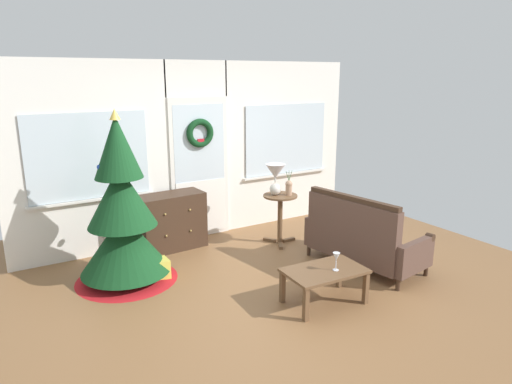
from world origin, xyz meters
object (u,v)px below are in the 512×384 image
object	(u,v)px
wine_glass	(336,258)
flower_vase	(289,187)
dresser_cabinet	(171,221)
gift_box	(158,269)
side_table	(280,209)
coffee_table	(325,274)
table_lamp	(275,175)
settee_sofa	(360,239)
christmas_tree	(123,220)

from	to	relation	value
wine_glass	flower_vase	bearing A→B (deg)	70.43
dresser_cabinet	wine_glass	size ratio (longest dim) A/B	4.74
dresser_cabinet	gift_box	size ratio (longest dim) A/B	3.86
side_table	coffee_table	bearing A→B (deg)	-109.26
flower_vase	wine_glass	xyz separation A→B (m)	(-0.61, -1.72, -0.31)
side_table	table_lamp	distance (m)	0.50
side_table	gift_box	xyz separation A→B (m)	(-1.89, -0.23, -0.39)
settee_sofa	flower_vase	distance (m)	1.27
christmas_tree	wine_glass	size ratio (longest dim) A/B	10.26
coffee_table	gift_box	bearing A→B (deg)	131.32
side_table	table_lamp	bearing A→B (deg)	146.31
settee_sofa	coffee_table	size ratio (longest dim) A/B	1.81
christmas_tree	side_table	size ratio (longest dim) A/B	2.79
flower_vase	coffee_table	distance (m)	1.85
christmas_tree	gift_box	world-z (taller)	christmas_tree
wine_glass	gift_box	distance (m)	2.12
table_lamp	coffee_table	xyz separation A→B (m)	(-0.53, -1.74, -0.68)
christmas_tree	flower_vase	bearing A→B (deg)	-0.30
settee_sofa	side_table	bearing A→B (deg)	107.34
christmas_tree	table_lamp	world-z (taller)	christmas_tree
table_lamp	wine_glass	world-z (taller)	table_lamp
table_lamp	christmas_tree	bearing A→B (deg)	-177.67
flower_vase	gift_box	xyz separation A→B (m)	(-1.99, -0.17, -0.71)
christmas_tree	flower_vase	size ratio (longest dim) A/B	5.71
table_lamp	wine_glass	xyz separation A→B (m)	(-0.45, -1.82, -0.48)
wine_glass	gift_box	xyz separation A→B (m)	(-1.38, 1.55, -0.40)
coffee_table	wine_glass	distance (m)	0.23
settee_sofa	gift_box	xyz separation A→B (m)	(-2.27, 0.99, -0.26)
christmas_tree	coffee_table	world-z (taller)	christmas_tree
flower_vase	settee_sofa	bearing A→B (deg)	-76.41
coffee_table	gift_box	size ratio (longest dim) A/B	3.62
settee_sofa	table_lamp	xyz separation A→B (m)	(-0.44, 1.25, 0.63)
christmas_tree	table_lamp	bearing A→B (deg)	2.33
flower_vase	gift_box	world-z (taller)	flower_vase
dresser_cabinet	table_lamp	bearing A→B (deg)	-23.94
dresser_cabinet	side_table	distance (m)	1.53
side_table	wine_glass	world-z (taller)	side_table
side_table	gift_box	distance (m)	1.95
flower_vase	table_lamp	bearing A→B (deg)	147.99
gift_box	side_table	bearing A→B (deg)	6.80
christmas_tree	flower_vase	distance (m)	2.32
flower_vase	christmas_tree	bearing A→B (deg)	179.70
dresser_cabinet	table_lamp	distance (m)	1.57
side_table	wine_glass	xyz separation A→B (m)	(-0.51, -1.78, 0.01)
dresser_cabinet	flower_vase	size ratio (longest dim) A/B	2.64
dresser_cabinet	coffee_table	size ratio (longest dim) A/B	1.07
wine_glass	table_lamp	bearing A→B (deg)	76.08
dresser_cabinet	wine_glass	distance (m)	2.56
christmas_tree	dresser_cabinet	bearing A→B (deg)	39.00
dresser_cabinet	flower_vase	world-z (taller)	flower_vase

